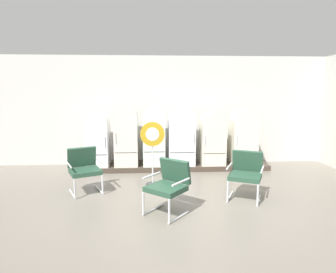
# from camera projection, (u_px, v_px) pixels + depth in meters

# --- Properties ---
(ground) EXTENTS (12.00, 10.00, 0.05)m
(ground) POSITION_uv_depth(u_px,v_px,m) (184.00, 213.00, 5.34)
(ground) COLOR #6D665C
(back_wall) EXTENTS (11.76, 0.12, 3.17)m
(back_wall) POSITION_uv_depth(u_px,v_px,m) (170.00, 110.00, 8.70)
(back_wall) COLOR silver
(back_wall) RESTS_ON ground
(display_plinth) EXTENTS (5.37, 0.95, 0.14)m
(display_plinth) POSITION_uv_depth(u_px,v_px,m) (172.00, 166.00, 8.31)
(display_plinth) COLOR #453A30
(display_plinth) RESTS_ON ground
(refrigerator_0) EXTENTS (0.61, 0.66, 1.45)m
(refrigerator_0) POSITION_uv_depth(u_px,v_px,m) (98.00, 138.00, 7.94)
(refrigerator_0) COLOR white
(refrigerator_0) RESTS_ON display_plinth
(refrigerator_1) EXTENTS (0.63, 0.67, 1.62)m
(refrigerator_1) POSITION_uv_depth(u_px,v_px,m) (126.00, 134.00, 7.98)
(refrigerator_1) COLOR silver
(refrigerator_1) RESTS_ON display_plinth
(refrigerator_2) EXTENTS (0.60, 0.61, 1.64)m
(refrigerator_2) POSITION_uv_depth(u_px,v_px,m) (154.00, 134.00, 7.99)
(refrigerator_2) COLOR silver
(refrigerator_2) RESTS_ON display_plinth
(refrigerator_3) EXTENTS (0.72, 0.65, 1.61)m
(refrigerator_3) POSITION_uv_depth(u_px,v_px,m) (181.00, 134.00, 8.06)
(refrigerator_3) COLOR white
(refrigerator_3) RESTS_ON display_plinth
(refrigerator_4) EXTENTS (0.66, 0.69, 1.47)m
(refrigerator_4) POSITION_uv_depth(u_px,v_px,m) (212.00, 136.00, 8.14)
(refrigerator_4) COLOR silver
(refrigerator_4) RESTS_ON display_plinth
(refrigerator_5) EXTENTS (0.68, 0.67, 1.51)m
(refrigerator_5) POSITION_uv_depth(u_px,v_px,m) (243.00, 135.00, 8.18)
(refrigerator_5) COLOR silver
(refrigerator_5) RESTS_ON display_plinth
(armchair_left) EXTENTS (0.84, 0.86, 0.96)m
(armchair_left) POSITION_uv_depth(u_px,v_px,m) (84.00, 167.00, 6.29)
(armchair_left) COLOR silver
(armchair_left) RESTS_ON ground
(armchair_right) EXTENTS (0.84, 0.86, 0.96)m
(armchair_right) POSITION_uv_depth(u_px,v_px,m) (246.00, 172.00, 5.93)
(armchair_right) COLOR silver
(armchair_right) RESTS_ON ground
(armchair_center) EXTENTS (0.89, 0.90, 0.96)m
(armchair_center) POSITION_uv_depth(u_px,v_px,m) (169.00, 183.00, 5.20)
(armchair_center) COLOR silver
(armchair_center) RESTS_ON ground
(sign_stand) EXTENTS (0.55, 0.32, 1.48)m
(sign_stand) POSITION_uv_depth(u_px,v_px,m) (153.00, 152.00, 6.70)
(sign_stand) COLOR #2D2D30
(sign_stand) RESTS_ON ground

